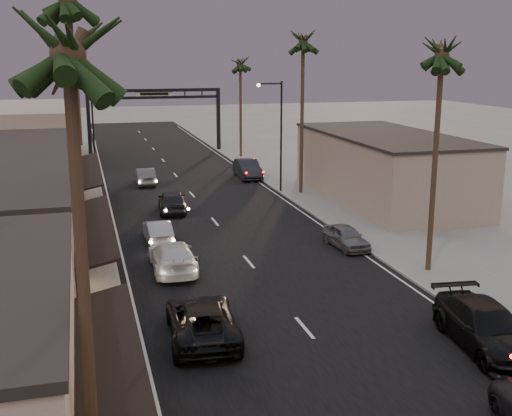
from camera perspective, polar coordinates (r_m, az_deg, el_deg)
ground at (r=46.33m, az=-4.43°, el=-0.33°), size 200.00×200.00×0.00m
road at (r=51.12m, az=-5.52°, el=0.97°), size 14.00×120.00×0.02m
sidewalk_left at (r=57.26m, az=-16.17°, el=1.90°), size 5.00×92.00×0.12m
sidewalk_right at (r=60.01m, az=2.28°, el=2.93°), size 5.00×92.00×0.12m
storefront_far at (r=47.19m, az=-20.67°, el=2.20°), size 8.00×16.00×5.00m
storefront_dist at (r=69.80m, az=-19.15°, el=6.13°), size 8.00×20.00×6.00m
building_right at (r=50.31m, az=11.39°, el=3.46°), size 8.00×18.00×5.00m
arch at (r=74.88m, az=-9.00°, el=9.10°), size 15.20×0.40×7.27m
streetlight_right at (r=51.86m, az=1.96°, el=7.16°), size 2.13×0.30×9.00m
streetlight_left at (r=62.47m, az=-14.07°, el=7.84°), size 2.13×0.30×9.00m
palm_la at (r=13.21m, az=-16.49°, el=14.89°), size 3.20×3.20×13.20m
palm_lc at (r=40.20m, az=-15.96°, el=12.20°), size 3.20×3.20×12.20m
palm_ld at (r=59.21m, az=-16.05°, el=14.31°), size 3.20×3.20×14.20m
palm_ra at (r=32.97m, az=16.25°, el=13.71°), size 3.20×3.20×13.20m
palm_rb at (r=51.16m, az=4.23°, el=15.00°), size 3.20×3.20×14.20m
palm_rc at (r=70.31m, az=-1.40°, el=13.01°), size 3.20×3.20×12.20m
palm_far at (r=82.20m, az=-15.73°, el=13.27°), size 3.20×3.20×13.20m
oncoming_pickup at (r=25.81m, az=-4.84°, el=-9.90°), size 3.02×5.83×1.57m
oncoming_silver at (r=38.99m, az=-8.72°, el=-2.06°), size 1.48×4.10×1.34m
oncoming_white at (r=33.74m, az=-7.42°, el=-4.29°), size 2.28×5.41×1.56m
oncoming_dgrey at (r=46.29m, az=-7.47°, el=0.61°), size 2.32×4.87×1.61m
oncoming_grey_far at (r=56.60m, az=-9.83°, el=2.79°), size 1.59×4.44×1.46m
curbside_black at (r=26.45m, az=19.80°, el=-9.93°), size 3.04×6.12×1.71m
curbside_grey at (r=37.80m, az=8.02°, el=-2.55°), size 1.85×4.00×1.33m
curbside_far at (r=58.74m, az=-0.76°, el=3.50°), size 1.98×5.26×1.72m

